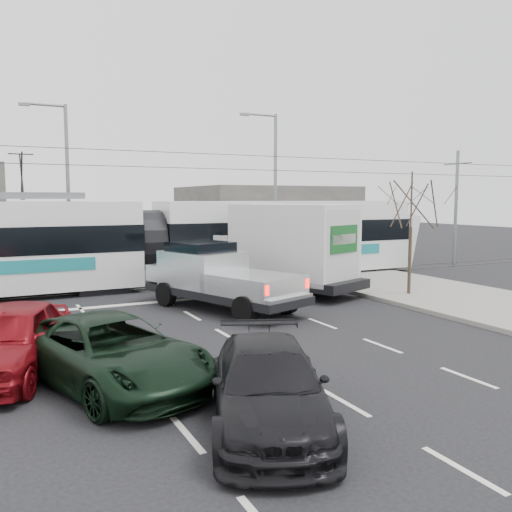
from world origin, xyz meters
name	(u,v)px	position (x,y,z in m)	size (l,w,h in m)	color
ground	(276,329)	(0.00, 0.00, 0.00)	(120.00, 120.00, 0.00)	black
sidewalk_right	(482,303)	(9.00, 0.00, 0.07)	(6.00, 60.00, 0.15)	gray
rails	(176,284)	(0.00, 10.00, 0.01)	(60.00, 1.60, 0.03)	#33302D
building_right	(265,218)	(12.00, 24.00, 2.50)	(12.00, 10.00, 5.00)	slate
bare_tree	(411,205)	(7.60, 2.50, 3.79)	(2.40, 2.40, 5.00)	#47382B
traffic_signal	(332,227)	(6.47, 6.50, 2.74)	(0.44, 0.44, 3.60)	black
street_lamp_near	(273,181)	(7.31, 14.00, 5.11)	(2.38, 0.25, 9.00)	slate
street_lamp_far	(64,179)	(-4.19, 16.00, 5.11)	(2.38, 0.25, 9.00)	slate
catenary	(175,203)	(0.00, 10.00, 3.88)	(60.00, 0.20, 7.00)	black
tram	(147,242)	(-1.43, 9.80, 2.08)	(28.77, 3.32, 5.87)	white
silver_pickup	(216,276)	(-0.44, 3.89, 1.21)	(4.38, 7.04, 2.42)	black
box_truck	(281,249)	(3.48, 6.04, 1.89)	(5.16, 8.07, 3.82)	black
navy_pickup	(298,264)	(5.08, 7.27, 1.01)	(3.36, 5.18, 2.05)	black
green_car	(110,352)	(-5.68, -2.97, 0.76)	(2.53, 5.49, 1.53)	black
red_car	(10,340)	(-7.59, -1.23, 0.84)	(1.99, 4.94, 1.68)	maroon
dark_car	(268,385)	(-3.54, -6.23, 0.72)	(2.01, 4.95, 1.44)	black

